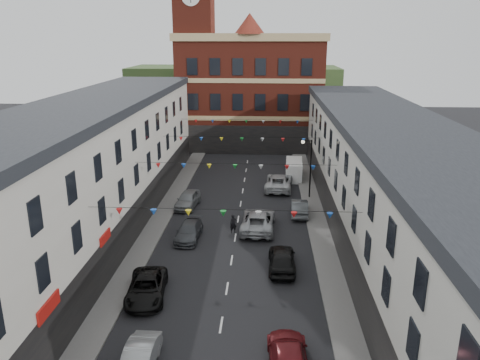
% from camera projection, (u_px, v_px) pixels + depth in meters
% --- Properties ---
extents(ground, '(160.00, 160.00, 0.00)m').
position_uv_depth(ground, '(232.00, 260.00, 34.00)').
color(ground, black).
rests_on(ground, ground).
extents(pavement_left, '(1.80, 64.00, 0.15)m').
position_uv_depth(pavement_left, '(145.00, 245.00, 36.26)').
color(pavement_left, '#605E5B').
rests_on(pavement_left, ground).
extents(pavement_right, '(1.80, 64.00, 0.15)m').
position_uv_depth(pavement_right, '(324.00, 250.00, 35.51)').
color(pavement_right, '#605E5B').
rests_on(pavement_right, ground).
extents(terrace_left, '(8.40, 56.00, 10.70)m').
position_uv_depth(terrace_left, '(71.00, 183.00, 34.02)').
color(terrace_left, beige).
rests_on(terrace_left, ground).
extents(terrace_right, '(8.40, 56.00, 9.70)m').
position_uv_depth(terrace_right, '(399.00, 196.00, 32.89)').
color(terrace_right, beige).
rests_on(terrace_right, ground).
extents(civic_building, '(20.60, 13.30, 18.50)m').
position_uv_depth(civic_building, '(251.00, 90.00, 67.82)').
color(civic_building, maroon).
rests_on(civic_building, ground).
extents(clock_tower, '(5.60, 5.60, 30.00)m').
position_uv_depth(clock_tower, '(195.00, 42.00, 63.42)').
color(clock_tower, maroon).
rests_on(clock_tower, ground).
extents(distant_hill, '(40.00, 14.00, 10.00)m').
position_uv_depth(distant_hill, '(234.00, 93.00, 91.92)').
color(distant_hill, '#2F4B23').
rests_on(distant_hill, ground).
extents(street_lamp, '(1.10, 0.36, 6.00)m').
position_uv_depth(street_lamp, '(308.00, 161.00, 45.86)').
color(street_lamp, black).
rests_on(street_lamp, ground).
extents(car_left_b, '(1.48, 4.05, 1.32)m').
position_uv_depth(car_left_b, '(139.00, 360.00, 22.51)').
color(car_left_b, '#A2A6AA').
rests_on(car_left_b, ground).
extents(car_left_c, '(2.79, 5.12, 1.36)m').
position_uv_depth(car_left_c, '(147.00, 288.00, 28.97)').
color(car_left_c, black).
rests_on(car_left_c, ground).
extents(car_left_d, '(1.99, 4.51, 1.29)m').
position_uv_depth(car_left_d, '(189.00, 231.00, 37.44)').
color(car_left_d, '#404347').
rests_on(car_left_d, ground).
extents(car_left_e, '(2.25, 4.59, 1.51)m').
position_uv_depth(car_left_e, '(188.00, 199.00, 44.41)').
color(car_left_e, gray).
rests_on(car_left_e, ground).
extents(car_right_c, '(2.10, 4.89, 1.40)m').
position_uv_depth(car_right_c, '(288.00, 357.00, 22.68)').
color(car_right_c, maroon).
rests_on(car_right_c, ground).
extents(car_right_d, '(1.87, 4.62, 1.57)m').
position_uv_depth(car_right_d, '(282.00, 259.00, 32.46)').
color(car_right_d, black).
rests_on(car_right_d, ground).
extents(car_right_e, '(1.64, 4.28, 1.39)m').
position_uv_depth(car_right_e, '(299.00, 208.00, 42.46)').
color(car_right_e, '#4E5356').
rests_on(car_right_e, ground).
extents(car_right_f, '(3.19, 6.09, 1.64)m').
position_uv_depth(car_right_f, '(279.00, 182.00, 49.62)').
color(car_right_f, silver).
rests_on(car_right_f, ground).
extents(moving_car, '(2.96, 6.01, 1.64)m').
position_uv_depth(moving_car, '(258.00, 220.00, 39.19)').
color(moving_car, '#A9ACB0').
rests_on(moving_car, ground).
extents(white_van, '(2.03, 4.76, 2.07)m').
position_uv_depth(white_van, '(294.00, 170.00, 53.35)').
color(white_van, white).
rests_on(white_van, ground).
extents(pedestrian, '(0.69, 0.57, 1.61)m').
position_uv_depth(pedestrian, '(233.00, 224.00, 38.49)').
color(pedestrian, black).
rests_on(pedestrian, ground).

